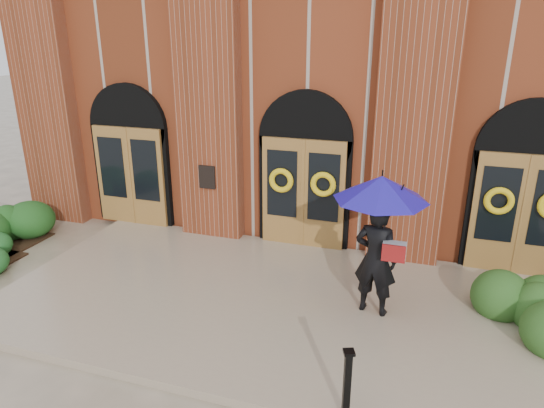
% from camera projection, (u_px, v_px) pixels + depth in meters
% --- Properties ---
extents(ground, '(90.00, 90.00, 0.00)m').
position_uv_depth(ground, '(264.00, 309.00, 8.98)').
color(ground, tan).
rests_on(ground, ground).
extents(landing, '(10.00, 5.30, 0.15)m').
position_uv_depth(landing, '(267.00, 302.00, 9.09)').
color(landing, gray).
rests_on(landing, ground).
extents(church_building, '(16.20, 12.53, 7.00)m').
position_uv_depth(church_building, '(352.00, 76.00, 15.66)').
color(church_building, maroon).
rests_on(church_building, ground).
extents(man_with_umbrella, '(1.82, 1.82, 2.51)m').
position_uv_depth(man_with_umbrella, '(379.00, 219.00, 8.06)').
color(man_with_umbrella, black).
rests_on(man_with_umbrella, landing).
extents(metal_post, '(0.18, 0.18, 1.02)m').
position_uv_depth(metal_post, '(347.00, 383.00, 6.09)').
color(metal_post, black).
rests_on(metal_post, landing).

